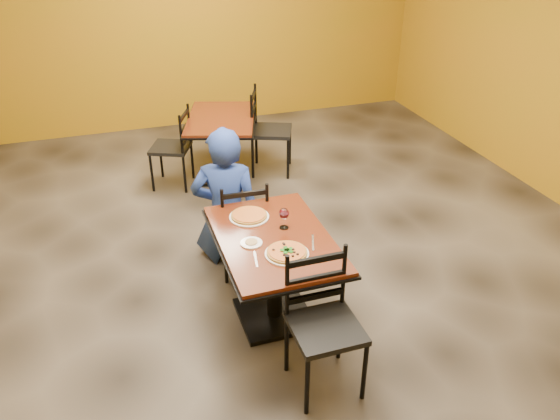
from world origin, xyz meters
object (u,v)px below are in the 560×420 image
object	(u,v)px
chair_main_near	(326,329)
chair_main_far	(241,224)
chair_second_left	(171,148)
plate_main	(287,254)
table_second	(222,134)
pizza_main	(287,252)
chair_second_right	(272,131)
pizza_far	(249,215)
table_main	(274,259)
wine_glass	(284,217)
diner	(225,194)
side_plate	(251,243)
plate_far	(249,217)

from	to	relation	value
chair_main_near	chair_main_far	distance (m)	1.52
chair_second_left	plate_main	size ratio (longest dim) A/B	2.94
table_second	plate_main	bearing A→B (deg)	-93.75
chair_second_left	pizza_main	xyz separation A→B (m)	(0.41, -2.83, 0.32)
plate_main	chair_second_right	bearing A→B (deg)	74.61
chair_second_right	plate_main	size ratio (longest dim) A/B	3.26
pizza_far	table_second	bearing A→B (deg)	82.47
table_main	wine_glass	size ratio (longest dim) A/B	6.83
table_second	diner	world-z (taller)	diner
table_main	chair_main_near	size ratio (longest dim) A/B	1.26
wine_glass	chair_main_near	bearing A→B (deg)	-90.41
pizza_main	plate_main	bearing A→B (deg)	0.00
diner	wine_glass	world-z (taller)	diner
chair_second_right	diner	world-z (taller)	diner
side_plate	wine_glass	bearing A→B (deg)	24.51
chair_second_right	plate_far	distance (m)	2.44
side_plate	plate_main	bearing A→B (deg)	-46.97
plate_main	side_plate	world-z (taller)	same
wine_glass	chair_second_right	bearing A→B (deg)	74.61
chair_main_far	wine_glass	world-z (taller)	wine_glass
chair_second_right	pizza_far	bearing A→B (deg)	-179.63
chair_main_near	wine_glass	bearing A→B (deg)	89.52
chair_main_far	diner	bearing A→B (deg)	-73.67
plate_far	pizza_far	xyz separation A→B (m)	(0.00, 0.00, 0.02)
diner	chair_main_far	bearing A→B (deg)	123.27
chair_second_right	wine_glass	xyz separation A→B (m)	(-0.68, -2.49, 0.34)
chair_second_right	plate_main	world-z (taller)	chair_second_right
chair_second_right	wine_glass	world-z (taller)	chair_second_right
chair_second_left	plate_far	xyz separation A→B (m)	(0.30, -2.26, 0.30)
chair_second_left	diner	xyz separation A→B (m)	(0.26, -1.58, 0.17)
side_plate	chair_main_far	bearing A→B (deg)	81.28
chair_main_near	chair_second_left	distance (m)	3.39
table_second	side_plate	xyz separation A→B (m)	(-0.38, -2.62, 0.20)
table_second	chair_second_right	world-z (taller)	chair_second_right
table_main	pizza_far	xyz separation A→B (m)	(-0.10, 0.33, 0.21)
table_main	plate_main	xyz separation A→B (m)	(0.02, -0.24, 0.20)
diner	pizza_far	distance (m)	0.69
chair_main_near	pizza_main	world-z (taller)	chair_main_near
chair_main_far	chair_second_left	bearing A→B (deg)	-77.62
chair_second_left	plate_far	world-z (taller)	chair_second_left
chair_main_near	table_main	bearing A→B (deg)	97.73
table_main	pizza_far	size ratio (longest dim) A/B	4.39
chair_main_far	side_plate	bearing A→B (deg)	83.58
table_main	chair_main_far	bearing A→B (deg)	94.87
diner	wine_glass	size ratio (longest dim) A/B	6.94
chair_second_right	side_plate	bearing A→B (deg)	-178.50
side_plate	pizza_far	bearing A→B (deg)	76.92
table_second	chair_main_near	xyz separation A→B (m)	(-0.10, -3.36, -0.07)
table_main	chair_main_near	bearing A→B (deg)	-82.21
plate_far	pizza_far	size ratio (longest dim) A/B	1.11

